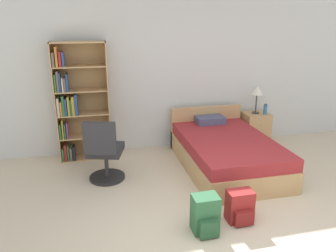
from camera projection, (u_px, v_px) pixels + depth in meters
wall_back at (172, 77)px, 5.84m from camera, size 9.00×0.06×2.60m
bookshelf at (76, 104)px, 5.34m from camera, size 0.85×0.33×1.95m
bed at (225, 151)px, 5.24m from camera, size 1.32×2.08×0.76m
office_chair at (104, 153)px, 4.69m from camera, size 0.60×0.67×0.97m
nightstand at (255, 128)px, 6.22m from camera, size 0.46×0.45×0.60m
table_lamp at (257, 91)px, 5.99m from camera, size 0.22×0.22×0.52m
water_bottle at (265, 109)px, 6.03m from camera, size 0.07×0.07×0.20m
backpack_red at (240, 207)px, 3.83m from camera, size 0.30×0.26×0.38m
backpack_green at (205, 215)px, 3.63m from camera, size 0.29×0.30×0.43m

